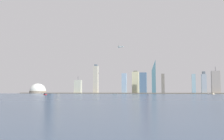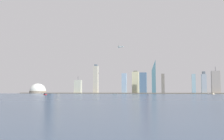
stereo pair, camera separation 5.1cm
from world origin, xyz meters
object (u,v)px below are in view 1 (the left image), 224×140
Objects in this scene: stadium_dome at (38,91)px; airplane at (121,47)px; skyscraper_9 at (78,87)px; skyscraper_12 at (50,72)px; skyscraper_13 at (146,71)px; skyscraper_3 at (115,86)px; observation_tower at (59,52)px; boat_2 at (45,94)px; skyscraper_2 at (143,83)px; skyscraper_7 at (124,87)px; skyscraper_5 at (96,79)px; boat_1 at (208,94)px; skyscraper_11 at (204,83)px; boat_0 at (213,94)px; skyscraper_1 at (194,84)px; skyscraper_8 at (136,82)px; skyscraper_0 at (124,83)px; skyscraper_4 at (154,74)px; skyscraper_6 at (163,84)px; skyscraper_10 at (216,82)px.

airplane is at bearing -4.75° from stadium_dome.
skyscraper_9 is 183.69m from skyscraper_12.
skyscraper_3 is at bearing -176.88° from skyscraper_13.
observation_tower is 34.41× the size of boat_2.
skyscraper_2 is 1.37× the size of skyscraper_7.
skyscraper_5 is at bearing 9.63° from skyscraper_9.
skyscraper_3 reaches higher than boat_2.
airplane reaches higher than boat_1.
stadium_dome is at bearing 179.74° from skyscraper_11.
skyscraper_3 is at bearing 78.67° from boat_0.
boat_2 is (162.55, -413.41, -167.84)m from observation_tower.
airplane is (339.74, -28.24, 159.74)m from stadium_dome.
stadium_dome is at bearing -169.35° from skyscraper_1.
skyscraper_2 is 153.90m from airplane.
skyscraper_9 is 6.11× the size of boat_2.
skyscraper_8 is at bearing -31.78° from skyscraper_3.
airplane reaches higher than boat_0.
skyscraper_12 is (12.62, 67.00, 81.01)m from stadium_dome.
observation_tower reaches higher than skyscraper_11.
observation_tower is 32.10× the size of boat_0.
skyscraper_12 is at bearing 169.92° from skyscraper_2.
skyscraper_0 is 0.98× the size of skyscraper_1.
skyscraper_9 is at bearing -164.67° from skyscraper_1.
skyscraper_6 is (35.09, 1.50, -39.06)m from skyscraper_4.
airplane is at bearing -138.62° from skyscraper_6.
skyscraper_8 is at bearing -161.86° from skyscraper_1.
skyscraper_6 is 0.41× the size of skyscraper_12.
skyscraper_13 is at bearing 37.44° from skyscraper_7.
skyscraper_10 is 348.74m from airplane.
stadium_dome is 8.89× the size of boat_1.
skyscraper_12 reaches higher than boat_0.
skyscraper_6 is at bearing 2.44° from skyscraper_4.
observation_tower is 201.48m from skyscraper_5.
airplane is (-260.60, -141.09, 131.12)m from skyscraper_1.
observation_tower reaches higher than skyscraper_2.
skyscraper_2 is 164.76m from skyscraper_3.
skyscraper_10 is (315.01, -1.51, 1.84)m from skyscraper_0.
boat_0 is (275.51, -200.28, -35.53)m from skyscraper_0.
boat_0 is at bearing -56.07° from skyscraper_13.
skyscraper_7 is 0.72× the size of skyscraper_11.
skyscraper_7 is 0.31× the size of skyscraper_13.
airplane reaches higher than stadium_dome.
stadium_dome is 1.21× the size of skyscraper_3.
skyscraper_3 is at bearing 179.15° from skyscraper_4.
boat_0 is (138.96, -301.05, -37.09)m from skyscraper_6.
skyscraper_4 is 2.05× the size of skyscraper_6.
skyscraper_5 is 399.09m from boat_2.
skyscraper_0 is 0.47× the size of skyscraper_4.
stadium_dome is 611.52m from skyscraper_1.
observation_tower reaches higher than skyscraper_9.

